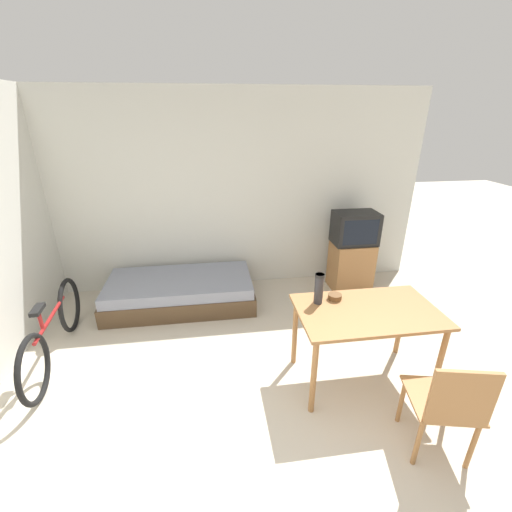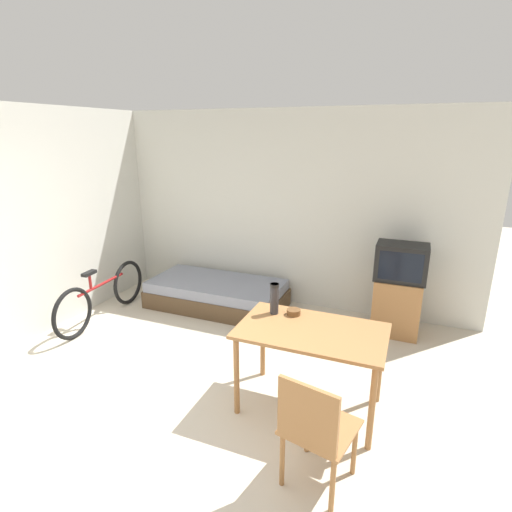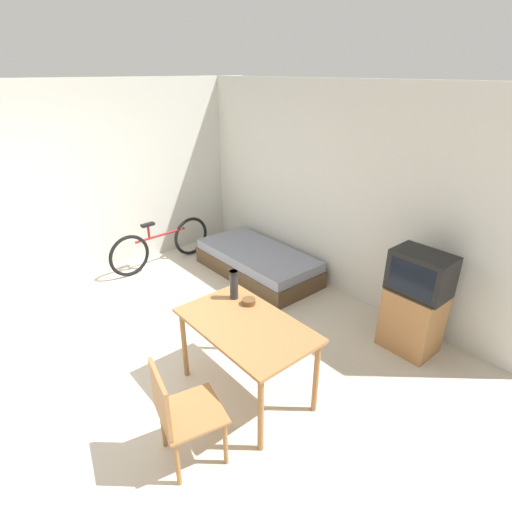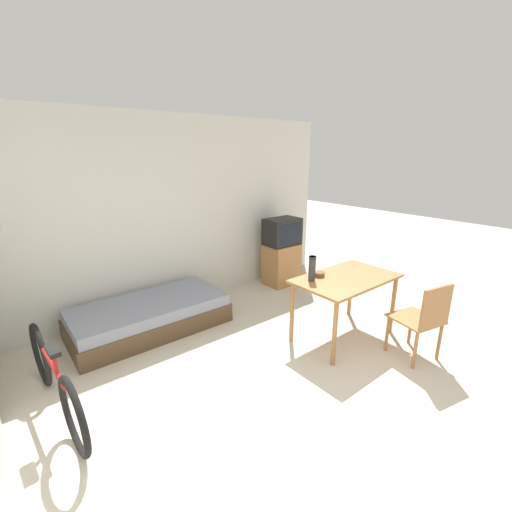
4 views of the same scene
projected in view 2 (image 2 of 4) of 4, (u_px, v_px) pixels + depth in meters
The scene contains 10 objects.
ground_plane at pixel (132, 453), 3.10m from camera, with size 20.00×20.00×0.00m, color beige.
wall_back at pixel (275, 209), 5.61m from camera, with size 5.57×0.06×2.70m.
wall_left at pixel (56, 219), 4.97m from camera, with size 0.06×4.25×2.70m.
daybed at pixel (217, 294), 5.68m from camera, with size 1.91×0.93×0.38m.
tv at pixel (398, 290), 4.82m from camera, with size 0.59×0.44×1.14m.
dining_table at pixel (311, 339), 3.43m from camera, with size 1.25×0.75×0.78m.
wooden_chair at pixel (314, 428), 2.65m from camera, with size 0.55×0.55×0.90m.
bicycle at pixel (103, 296), 5.25m from camera, with size 0.16×1.73×0.73m.
thermos_flask at pixel (274, 297), 3.66m from camera, with size 0.08×0.08×0.29m.
mate_bowl at pixel (294, 312), 3.67m from camera, with size 0.13×0.13×0.05m.
Camera 2 is at (1.83, -1.96, 2.38)m, focal length 28.00 mm.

